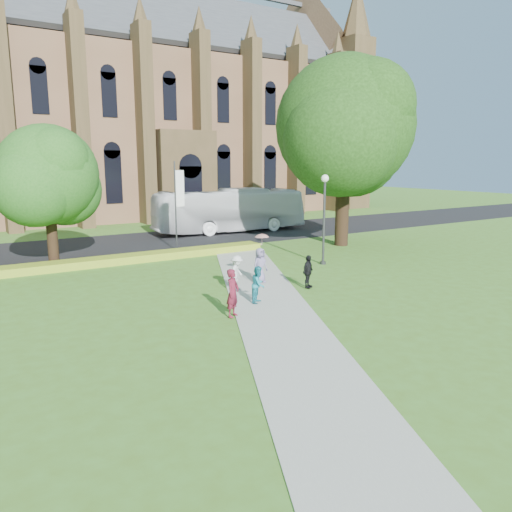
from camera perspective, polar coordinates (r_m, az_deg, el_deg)
ground at (r=20.30m, az=3.26°, el=-6.38°), size 160.00×160.00×0.00m
road at (r=37.95m, az=-14.71°, el=1.36°), size 160.00×10.00×0.02m
footpath at (r=21.08m, az=1.66°, el=-5.66°), size 15.58×28.54×0.04m
flower_hedge at (r=30.93m, az=-14.33°, el=-0.29°), size 18.00×1.40×0.45m
cathedral at (r=59.83m, az=-11.97°, el=17.27°), size 52.60×18.25×28.00m
streetlamp at (r=29.28m, az=7.81°, el=5.41°), size 0.44×0.44×5.24m
large_tree at (r=36.25m, az=10.12°, el=14.38°), size 9.60×9.60×13.20m
street_tree_1 at (r=30.69m, az=-22.72°, el=8.53°), size 5.60×5.60×8.05m
banner_pole_0 at (r=33.82m, az=-9.01°, el=6.25°), size 0.70×0.10×6.00m
tour_coach at (r=42.70m, az=-2.97°, el=5.22°), size 13.40×3.98×3.68m
pedestrian_0 at (r=19.32m, az=-2.67°, el=-4.24°), size 0.82×0.76×1.88m
pedestrian_1 at (r=21.23m, az=0.28°, el=-3.27°), size 0.98×0.95×1.58m
pedestrian_2 at (r=23.30m, az=-2.20°, el=-1.93°), size 1.21×1.13×1.64m
pedestrian_3 at (r=23.83m, az=5.96°, el=-1.78°), size 1.00×0.75×1.58m
pedestrian_4 at (r=24.71m, az=0.45°, el=-1.07°), size 0.96×0.74×1.74m
parasol at (r=24.68m, az=0.68°, el=1.67°), size 0.79×0.79×0.58m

